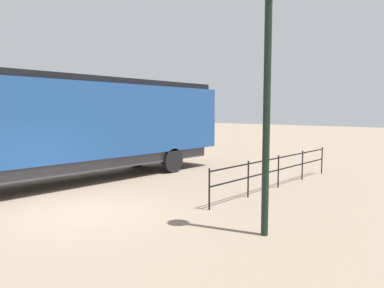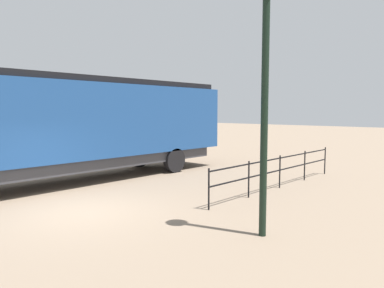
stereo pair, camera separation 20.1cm
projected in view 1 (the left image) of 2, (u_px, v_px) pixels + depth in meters
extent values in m
plane|color=#84705B|center=(81.00, 212.00, 9.99)|extent=(120.00, 120.00, 0.00)
cube|color=navy|center=(48.00, 121.00, 13.22)|extent=(2.81, 16.18, 2.85)
cube|color=black|center=(179.00, 126.00, 18.42)|extent=(2.70, 2.29, 1.99)
cube|color=black|center=(46.00, 78.00, 13.08)|extent=(2.53, 15.53, 0.24)
cube|color=#38383D|center=(49.00, 166.00, 13.37)|extent=(2.53, 14.88, 0.45)
cylinder|color=black|center=(136.00, 156.00, 18.07)|extent=(0.30, 1.10, 1.10)
cylinder|color=black|center=(172.00, 160.00, 16.41)|extent=(0.30, 1.10, 1.10)
cylinder|color=black|center=(267.00, 113.00, 7.92)|extent=(0.16, 0.16, 5.49)
cube|color=black|center=(279.00, 158.00, 13.12)|extent=(0.04, 7.98, 0.04)
cube|color=black|center=(278.00, 170.00, 13.16)|extent=(0.04, 7.98, 0.04)
cylinder|color=black|center=(209.00, 189.00, 10.19)|extent=(0.05, 0.05, 1.19)
cylinder|color=black|center=(248.00, 179.00, 11.68)|extent=(0.05, 0.05, 1.19)
cylinder|color=black|center=(278.00, 171.00, 13.16)|extent=(0.05, 0.05, 1.19)
cylinder|color=black|center=(302.00, 165.00, 14.65)|extent=(0.05, 0.05, 1.19)
cylinder|color=black|center=(322.00, 160.00, 16.13)|extent=(0.05, 0.05, 1.19)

